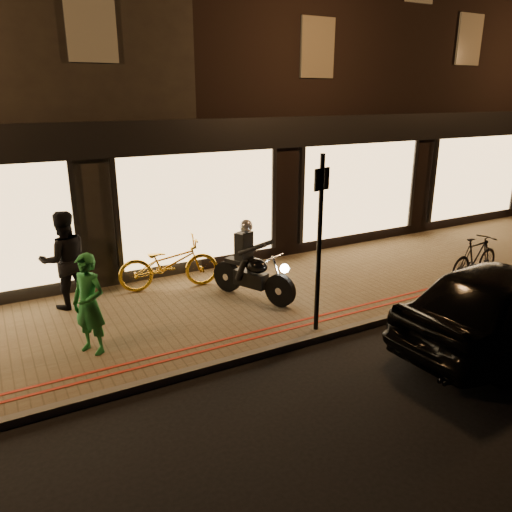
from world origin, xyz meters
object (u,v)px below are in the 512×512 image
Objects in this scene: person_green at (89,304)px; parked_car at (506,304)px; sign_post at (320,236)px; motorcycle at (251,269)px; bicycle_gold at (169,264)px.

person_green reaches higher than parked_car.
person_green is (-3.54, 1.04, -0.87)m from sign_post.
parked_car is (2.51, -1.76, -1.07)m from sign_post.
motorcycle is 2.09m from sign_post.
motorcycle is at bearing 100.35° from sign_post.
parked_car is at bearing 28.42° from person_green.
bicycle_gold is at bearing 117.35° from sign_post.
parked_car is at bearing -128.13° from bicycle_gold.
sign_post is 0.70× the size of parked_car.
motorcycle is at bearing -124.06° from bicycle_gold.
sign_post reaches higher than motorcycle.
sign_post reaches higher than parked_car.
sign_post is 3.61m from bicycle_gold.
parked_car is (4.08, -4.80, 0.07)m from bicycle_gold.
parked_car reaches higher than bicycle_gold.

